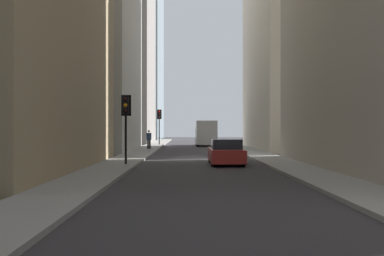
{
  "coord_description": "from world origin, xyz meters",
  "views": [
    {
      "loc": [
        -28.94,
        0.77,
        2.01
      ],
      "look_at": [
        12.52,
        0.27,
        2.04
      ],
      "focal_mm": 40.27,
      "sensor_mm": 36.0,
      "label": 1
    }
  ],
  "objects_px": {
    "pedestrian": "(149,139)",
    "discarded_bottle": "(149,151)",
    "sedan_red": "(226,153)",
    "traffic_light_foreground": "(126,113)",
    "traffic_light_midblock": "(159,119)",
    "delivery_truck": "(206,133)"
  },
  "relations": [
    {
      "from": "pedestrian",
      "to": "discarded_bottle",
      "type": "bearing_deg",
      "value": -174.6
    },
    {
      "from": "sedan_red",
      "to": "pedestrian",
      "type": "relative_size",
      "value": 2.5
    },
    {
      "from": "sedan_red",
      "to": "pedestrian",
      "type": "xyz_separation_m",
      "value": [
        15.38,
        5.62,
        0.41
      ]
    },
    {
      "from": "traffic_light_foreground",
      "to": "traffic_light_midblock",
      "type": "bearing_deg",
      "value": 0.07
    },
    {
      "from": "delivery_truck",
      "to": "discarded_bottle",
      "type": "relative_size",
      "value": 23.93
    },
    {
      "from": "traffic_light_foreground",
      "to": "discarded_bottle",
      "type": "distance_m",
      "value": 11.05
    },
    {
      "from": "delivery_truck",
      "to": "sedan_red",
      "type": "xyz_separation_m",
      "value": [
        -25.35,
        0.0,
        -0.8
      ]
    },
    {
      "from": "delivery_truck",
      "to": "traffic_light_foreground",
      "type": "relative_size",
      "value": 1.78
    },
    {
      "from": "delivery_truck",
      "to": "traffic_light_foreground",
      "type": "bearing_deg",
      "value": 168.62
    },
    {
      "from": "delivery_truck",
      "to": "traffic_light_midblock",
      "type": "distance_m",
      "value": 5.76
    },
    {
      "from": "discarded_bottle",
      "to": "delivery_truck",
      "type": "bearing_deg",
      "value": -17.66
    },
    {
      "from": "traffic_light_foreground",
      "to": "pedestrian",
      "type": "xyz_separation_m",
      "value": [
        16.68,
        0.26,
        -1.72
      ]
    },
    {
      "from": "delivery_truck",
      "to": "pedestrian",
      "type": "height_order",
      "value": "delivery_truck"
    },
    {
      "from": "discarded_bottle",
      "to": "sedan_red",
      "type": "bearing_deg",
      "value": -151.82
    },
    {
      "from": "delivery_truck",
      "to": "sedan_red",
      "type": "bearing_deg",
      "value": 180.0
    },
    {
      "from": "pedestrian",
      "to": "discarded_bottle",
      "type": "height_order",
      "value": "pedestrian"
    },
    {
      "from": "sedan_red",
      "to": "traffic_light_midblock",
      "type": "height_order",
      "value": "traffic_light_midblock"
    },
    {
      "from": "traffic_light_midblock",
      "to": "traffic_light_foreground",
      "type": "bearing_deg",
      "value": -179.93
    },
    {
      "from": "traffic_light_midblock",
      "to": "pedestrian",
      "type": "relative_size",
      "value": 2.37
    },
    {
      "from": "traffic_light_midblock",
      "to": "discarded_bottle",
      "type": "distance_m",
      "value": 17.25
    },
    {
      "from": "delivery_truck",
      "to": "traffic_light_foreground",
      "type": "height_order",
      "value": "traffic_light_foreground"
    },
    {
      "from": "traffic_light_midblock",
      "to": "pedestrian",
      "type": "bearing_deg",
      "value": 178.83
    }
  ]
}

